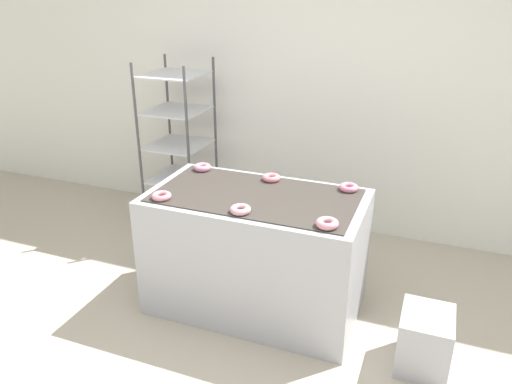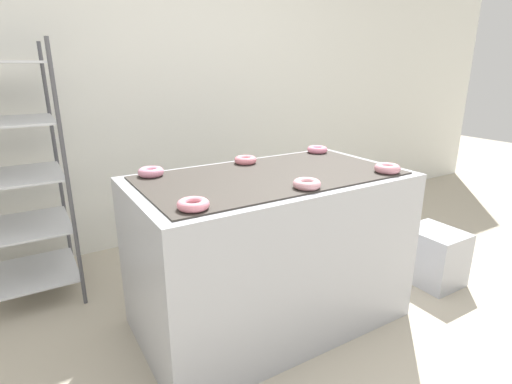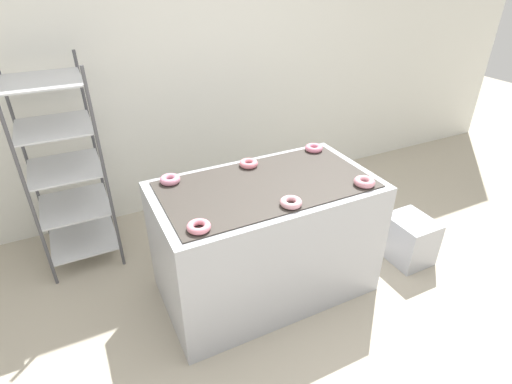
# 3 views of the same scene
# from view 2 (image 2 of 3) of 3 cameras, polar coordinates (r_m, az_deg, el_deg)

# --- Properties ---
(wall_back) EXTENTS (8.00, 0.05, 2.80)m
(wall_back) POSITION_cam_2_polar(r_m,az_deg,el_deg) (3.34, -12.35, 16.96)
(wall_back) COLOR silver
(wall_back) RESTS_ON ground_plane
(fryer_machine) EXTENTS (1.45, 0.81, 0.87)m
(fryer_machine) POSITION_cam_2_polar(r_m,az_deg,el_deg) (2.24, 2.02, -8.30)
(fryer_machine) COLOR #A8AAB2
(fryer_machine) RESTS_ON ground_plane
(baking_rack_cart) EXTENTS (0.52, 0.56, 1.56)m
(baking_rack_cart) POSITION_cam_2_polar(r_m,az_deg,el_deg) (2.75, -31.08, 1.94)
(baking_rack_cart) COLOR #4C4C51
(baking_rack_cart) RESTS_ON ground_plane
(glaze_bin) EXTENTS (0.30, 0.36, 0.37)m
(glaze_bin) POSITION_cam_2_polar(r_m,az_deg,el_deg) (2.98, 24.00, -8.38)
(glaze_bin) COLOR #A8AAB2
(glaze_bin) RESTS_ON ground_plane
(donut_near_left) EXTENTS (0.13, 0.13, 0.04)m
(donut_near_left) POSITION_cam_2_polar(r_m,az_deg,el_deg) (1.60, -8.96, -1.77)
(donut_near_left) COLOR pink
(donut_near_left) RESTS_ON fryer_machine
(donut_near_center) EXTENTS (0.13, 0.13, 0.04)m
(donut_near_center) POSITION_cam_2_polar(r_m,az_deg,el_deg) (1.86, 7.27, 1.16)
(donut_near_center) COLOR #D2949E
(donut_near_center) RESTS_ON fryer_machine
(donut_near_right) EXTENTS (0.14, 0.14, 0.04)m
(donut_near_right) POSITION_cam_2_polar(r_m,az_deg,el_deg) (2.24, 18.25, 3.23)
(donut_near_right) COLOR #D08593
(donut_near_right) RESTS_ON fryer_machine
(donut_far_left) EXTENTS (0.13, 0.13, 0.04)m
(donut_far_left) POSITION_cam_2_polar(r_m,az_deg,el_deg) (2.12, -14.79, 2.79)
(donut_far_left) COLOR pink
(donut_far_left) RESTS_ON fryer_machine
(donut_far_center) EXTENTS (0.13, 0.13, 0.04)m
(donut_far_center) POSITION_cam_2_polar(r_m,az_deg,el_deg) (2.32, -1.51, 4.60)
(donut_far_center) COLOR pink
(donut_far_center) RESTS_ON fryer_machine
(donut_far_right) EXTENTS (0.13, 0.13, 0.04)m
(donut_far_right) POSITION_cam_2_polar(r_m,az_deg,el_deg) (2.65, 8.75, 6.01)
(donut_far_right) COLOR pink
(donut_far_right) RESTS_ON fryer_machine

